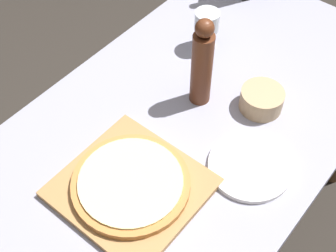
{
  "coord_description": "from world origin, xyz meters",
  "views": [
    {
      "loc": [
        0.47,
        -0.58,
        1.73
      ],
      "look_at": [
        0.0,
        -0.01,
        0.81
      ],
      "focal_mm": 50.0,
      "sensor_mm": 36.0,
      "label": 1
    }
  ],
  "objects_px": {
    "pepper_mill": "(202,64)",
    "small_bowl": "(262,100)",
    "wine_glass": "(207,23)",
    "pizza": "(131,183)"
  },
  "relations": [
    {
      "from": "pepper_mill",
      "to": "small_bowl",
      "type": "relative_size",
      "value": 2.3
    },
    {
      "from": "wine_glass",
      "to": "pepper_mill",
      "type": "bearing_deg",
      "value": -57.81
    },
    {
      "from": "pepper_mill",
      "to": "pizza",
      "type": "bearing_deg",
      "value": -81.49
    },
    {
      "from": "pepper_mill",
      "to": "wine_glass",
      "type": "distance_m",
      "value": 0.23
    },
    {
      "from": "pizza",
      "to": "pepper_mill",
      "type": "bearing_deg",
      "value": 98.51
    },
    {
      "from": "pepper_mill",
      "to": "small_bowl",
      "type": "height_order",
      "value": "pepper_mill"
    },
    {
      "from": "wine_glass",
      "to": "small_bowl",
      "type": "xyz_separation_m",
      "value": [
        0.27,
        -0.11,
        -0.06
      ]
    },
    {
      "from": "pizza",
      "to": "pepper_mill",
      "type": "height_order",
      "value": "pepper_mill"
    },
    {
      "from": "pizza",
      "to": "wine_glass",
      "type": "height_order",
      "value": "wine_glass"
    },
    {
      "from": "pepper_mill",
      "to": "wine_glass",
      "type": "xyz_separation_m",
      "value": [
        -0.12,
        0.19,
        -0.04
      ]
    }
  ]
}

